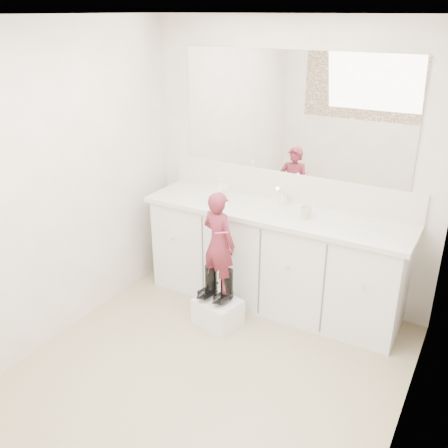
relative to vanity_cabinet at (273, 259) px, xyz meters
The scene contains 17 objects.
floor 1.30m from the vanity_cabinet, 90.00° to the right, with size 3.00×3.00×0.00m, color #968662.
ceiling 2.32m from the vanity_cabinet, 90.00° to the right, with size 3.00×3.00×0.00m, color white.
wall_back 0.82m from the vanity_cabinet, 90.00° to the left, with size 2.60×2.60×0.00m, color beige.
wall_left 1.95m from the vanity_cabinet, 136.70° to the right, with size 3.00×3.00×0.00m, color beige.
wall_right 1.95m from the vanity_cabinet, 43.30° to the right, with size 3.00×3.00×0.00m, color beige.
vanity_cabinet is the anchor object (origin of this frame).
countertop 0.45m from the vanity_cabinet, 90.00° to the right, with size 2.28×0.58×0.04m, color beige.
backsplash 0.64m from the vanity_cabinet, 90.00° to the left, with size 2.28×0.03×0.25m, color beige.
mirror 1.24m from the vanity_cabinet, 90.00° to the left, with size 2.00×0.02×1.00m, color white.
faucet 0.54m from the vanity_cabinet, 90.00° to the left, with size 0.08×0.08×0.10m, color silver.
cup 0.58m from the vanity_cabinet, ahead, with size 0.10×0.10×0.09m, color beige.
soap_bottle 0.76m from the vanity_cabinet, behind, with size 0.09×0.10×0.21m, color silver.
step_stool 0.67m from the vanity_cabinet, 115.37° to the right, with size 0.35×0.29×0.22m, color silver.
boot_left 0.61m from the vanity_cabinet, 122.60° to the right, with size 0.11×0.19×0.29m, color black, non-canonical shape.
boot_right 0.54m from the vanity_cabinet, 109.08° to the right, with size 0.11×0.19×0.29m, color black, non-canonical shape.
toddler 0.65m from the vanity_cabinet, 116.23° to the right, with size 0.31×0.20×0.84m, color #A43241.
toothbrush 0.76m from the vanity_cabinet, 107.09° to the right, with size 0.01×0.01×0.14m, color #D65382.
Camera 1 is at (1.53, -2.35, 2.43)m, focal length 40.00 mm.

